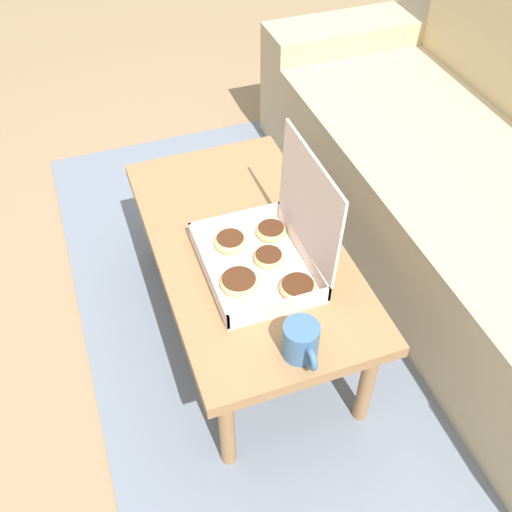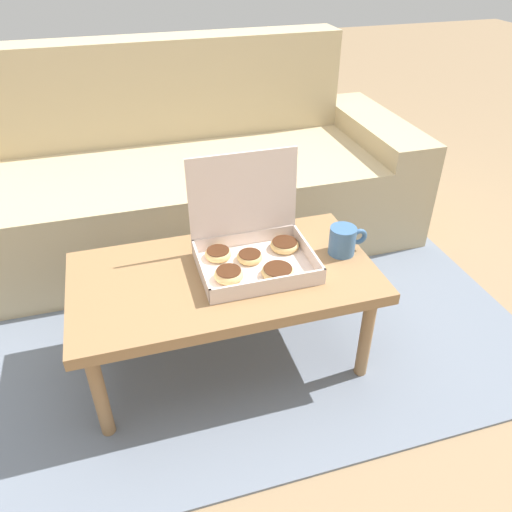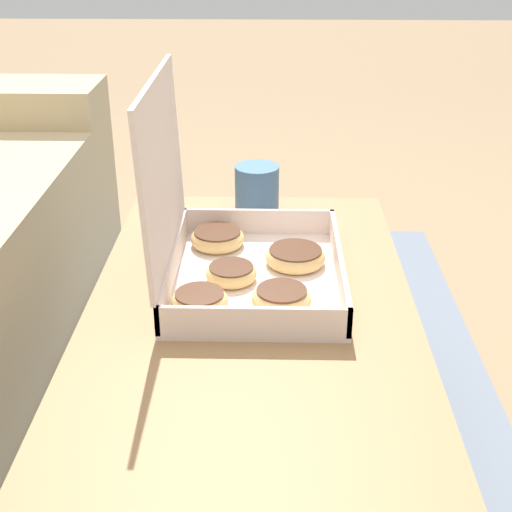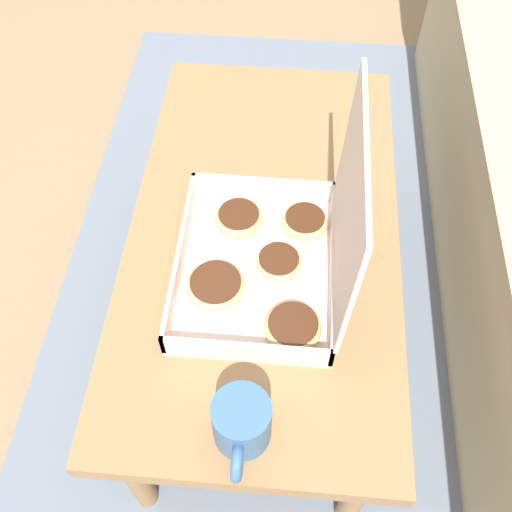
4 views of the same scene
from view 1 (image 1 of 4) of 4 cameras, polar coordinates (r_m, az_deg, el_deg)
ground_plane at (r=2.12m, az=1.92°, el=-5.90°), size 12.00×12.00×0.00m
area_rug at (r=2.21m, az=9.23°, el=-3.70°), size 2.39×1.90×0.01m
couch at (r=2.27m, az=22.36°, el=4.92°), size 2.27×0.87×0.92m
coffee_table at (r=1.83m, az=-0.96°, el=0.30°), size 1.01×0.54×0.40m
pastry_box at (r=1.69m, az=1.18°, el=0.58°), size 0.38×0.31×0.35m
coffee_mug at (r=1.49m, az=4.34°, el=-8.11°), size 0.14×0.09×0.10m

